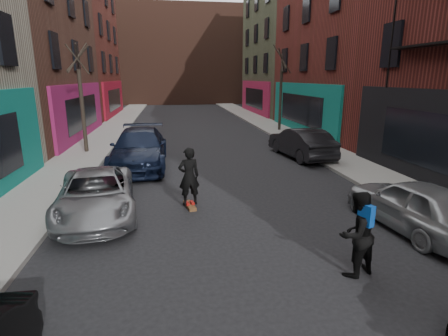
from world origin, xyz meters
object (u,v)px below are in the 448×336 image
object	(u,v)px
parked_right_far	(415,205)
skateboard	(190,206)
tree_right_far	(281,83)
parked_left_end	(139,148)
tree_left_far	(80,88)
parked_right_end	(301,143)
skateboarder	(189,176)
parked_left_far	(96,194)
pedestrian	(356,234)

from	to	relation	value
parked_right_far	skateboard	world-z (taller)	parked_right_far
tree_right_far	parked_right_far	size ratio (longest dim) A/B	1.67
parked_right_far	parked_left_end	bearing A→B (deg)	-51.81
tree_left_far	tree_right_far	distance (m)	13.78
tree_right_far	parked_right_end	distance (m)	9.14
tree_right_far	skateboarder	xyz separation A→B (m)	(-7.50, -14.67, -2.54)
parked_left_end	parked_right_far	size ratio (longest dim) A/B	1.41
tree_left_far	parked_left_end	distance (m)	5.09
parked_right_end	skateboard	distance (m)	8.53
tree_left_far	skateboard	bearing A→B (deg)	-60.55
parked_left_end	parked_left_far	bearing A→B (deg)	-97.68
skateboarder	tree_left_far	bearing A→B (deg)	-72.23
tree_left_far	pedestrian	world-z (taller)	tree_left_far
tree_left_far	tree_right_far	xyz separation A→B (m)	(12.40, 6.00, 0.15)
parked_left_far	parked_right_end	bearing A→B (deg)	28.67
skateboard	parked_left_far	bearing A→B (deg)	172.52
parked_right_end	pedestrian	distance (m)	10.79
skateboarder	parked_left_end	bearing A→B (deg)	-82.49
tree_left_far	pedestrian	distance (m)	15.43
skateboard	tree_left_far	bearing A→B (deg)	107.77
parked_right_end	parked_right_far	bearing A→B (deg)	81.51
tree_right_far	parked_left_end	xyz separation A→B (m)	(-9.40, -9.22, -2.70)
tree_left_far	parked_right_far	bearing A→B (deg)	-46.56
parked_left_far	skateboarder	world-z (taller)	skateboarder
skateboard	parked_left_end	bearing A→B (deg)	97.51
tree_right_far	skateboarder	distance (m)	16.67
parked_right_far	parked_right_end	world-z (taller)	parked_right_end
parked_left_far	parked_left_end	size ratio (longest dim) A/B	0.80
parked_right_far	skateboarder	bearing A→B (deg)	-29.37
parked_right_end	pedestrian	world-z (taller)	pedestrian
parked_left_end	parked_right_end	world-z (taller)	parked_left_end
parked_left_end	parked_right_end	size ratio (longest dim) A/B	1.27
parked_left_end	parked_right_end	distance (m)	7.83
tree_right_far	parked_right_end	world-z (taller)	tree_right_far
skateboarder	pedestrian	xyz separation A→B (m)	(3.08, -4.30, -0.10)
parked_left_far	parked_left_end	bearing A→B (deg)	74.33
pedestrian	parked_right_end	bearing A→B (deg)	-125.30
skateboarder	tree_right_far	bearing A→B (deg)	-128.77
tree_left_far	parked_left_far	distance (m)	9.54
tree_left_far	tree_right_far	size ratio (longest dim) A/B	0.96
tree_right_far	parked_left_end	size ratio (longest dim) A/B	1.19
tree_left_far	parked_left_far	size ratio (longest dim) A/B	1.42
skateboarder	pedestrian	bearing A→B (deg)	113.95
tree_right_far	parked_left_far	world-z (taller)	tree_right_far
pedestrian	parked_left_end	bearing A→B (deg)	-83.08
parked_right_end	skateboard	world-z (taller)	parked_right_end
parked_left_end	parked_right_far	bearing A→B (deg)	-46.00
skateboard	pedestrian	size ratio (longest dim) A/B	0.45
parked_right_far	skateboard	bearing A→B (deg)	-29.37
tree_right_far	pedestrian	distance (m)	19.66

